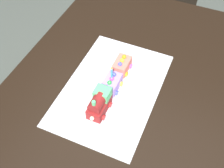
# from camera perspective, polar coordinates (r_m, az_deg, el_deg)

# --- Properties ---
(ground_plane) EXTENTS (8.00, 8.00, 0.00)m
(ground_plane) POSITION_cam_1_polar(r_m,az_deg,el_deg) (1.90, 1.63, -13.45)
(ground_plane) COLOR #474C44
(dining_table) EXTENTS (1.40, 1.00, 0.74)m
(dining_table) POSITION_cam_1_polar(r_m,az_deg,el_deg) (1.36, 2.21, -1.81)
(dining_table) COLOR black
(dining_table) RESTS_ON ground
(chair) EXTENTS (0.46, 0.46, 0.86)m
(chair) POSITION_cam_1_polar(r_m,az_deg,el_deg) (2.22, 11.24, 15.84)
(chair) COLOR black
(chair) RESTS_ON ground
(cake_board) EXTENTS (0.60, 0.40, 0.00)m
(cake_board) POSITION_cam_1_polar(r_m,az_deg,el_deg) (1.24, 0.00, -0.94)
(cake_board) COLOR silver
(cake_board) RESTS_ON dining_table
(cake_locomotive) EXTENTS (0.14, 0.08, 0.12)m
(cake_locomotive) POSITION_cam_1_polar(r_m,az_deg,el_deg) (1.13, -2.64, -3.94)
(cake_locomotive) COLOR maroon
(cake_locomotive) RESTS_ON cake_board
(cake_car_caboose_lavender) EXTENTS (0.10, 0.08, 0.07)m
(cake_car_caboose_lavender) POSITION_cam_1_polar(r_m,az_deg,el_deg) (1.22, -0.04, 0.14)
(cake_car_caboose_lavender) COLOR #AD84E0
(cake_car_caboose_lavender) RESTS_ON cake_board
(cake_car_flatbed_coral) EXTENTS (0.10, 0.08, 0.07)m
(cake_car_flatbed_coral) POSITION_cam_1_polar(r_m,az_deg,el_deg) (1.29, 2.04, 3.86)
(cake_car_flatbed_coral) COLOR #F27260
(cake_car_flatbed_coral) RESTS_ON cake_board
(birthday_candle) EXTENTS (0.01, 0.01, 0.07)m
(birthday_candle) POSITION_cam_1_polar(r_m,az_deg,el_deg) (1.16, -0.07, 2.43)
(birthday_candle) COLOR #4CA5E5
(birthday_candle) RESTS_ON cake_car_caboose_lavender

